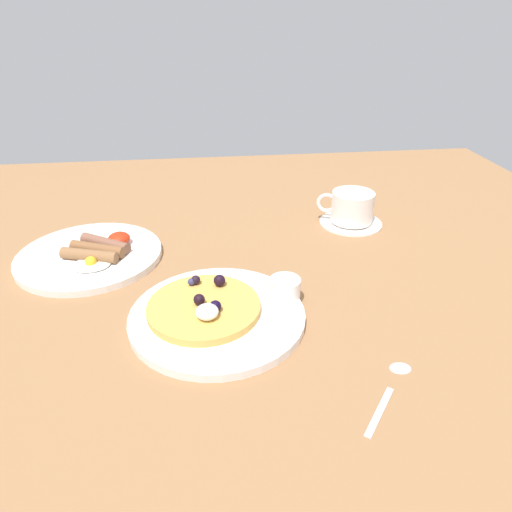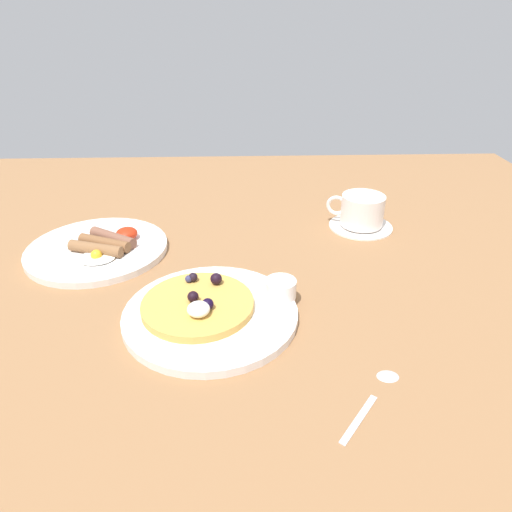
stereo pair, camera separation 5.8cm
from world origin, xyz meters
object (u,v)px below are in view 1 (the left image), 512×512
at_px(coffee_saucer, 351,222).
at_px(coffee_cup, 352,206).
at_px(pancake_plate, 217,316).
at_px(breakfast_plate, 90,256).
at_px(teaspoon, 394,381).
at_px(syrup_ramekin, 285,287).

relative_size(coffee_saucer, coffee_cup, 1.13).
xyz_separation_m(pancake_plate, breakfast_plate, (-0.23, 0.22, -0.00)).
bearing_deg(breakfast_plate, coffee_cup, 10.00).
xyz_separation_m(breakfast_plate, coffee_cup, (0.53, 0.09, 0.03)).
relative_size(breakfast_plate, teaspoon, 2.32).
bearing_deg(coffee_saucer, syrup_ramekin, -125.12).
bearing_deg(coffee_cup, breakfast_plate, -170.00).
bearing_deg(syrup_ramekin, coffee_saucer, 54.88).
xyz_separation_m(coffee_cup, teaspoon, (-0.09, -0.47, -0.04)).
height_order(breakfast_plate, coffee_cup, coffee_cup).
relative_size(breakfast_plate, coffee_cup, 2.24).
distance_m(breakfast_plate, coffee_saucer, 0.54).
xyz_separation_m(syrup_ramekin, coffee_saucer, (0.19, 0.28, -0.02)).
relative_size(syrup_ramekin, teaspoon, 0.43).
distance_m(coffee_saucer, teaspoon, 0.47).
height_order(pancake_plate, coffee_saucer, pancake_plate).
height_order(syrup_ramekin, coffee_saucer, syrup_ramekin).
bearing_deg(coffee_cup, coffee_saucer, -20.53).
bearing_deg(breakfast_plate, coffee_saucer, 9.92).
relative_size(syrup_ramekin, breakfast_plate, 0.18).
bearing_deg(teaspoon, syrup_ramekin, 118.86).
xyz_separation_m(coffee_saucer, coffee_cup, (-0.00, 0.00, 0.04)).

